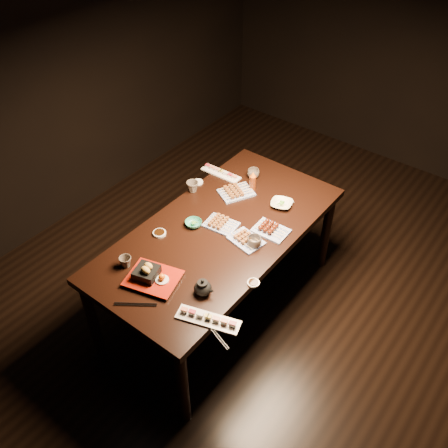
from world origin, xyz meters
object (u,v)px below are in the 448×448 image
at_px(teacup_near_left, 126,262).
at_px(edamame_bowl_cream, 281,204).
at_px(dining_table, 220,270).
at_px(teapot, 203,287).
at_px(yakitori_plate_left, 236,190).
at_px(sushi_platter_near, 208,318).
at_px(yakitori_plate_right, 246,238).
at_px(sushi_platter_far, 221,172).
at_px(teacup_far_left, 192,187).
at_px(yakitori_plate_center, 221,222).
at_px(teacup_far_right, 253,174).
at_px(condiment_bottle, 253,180).
at_px(teacup_mid_right, 254,242).
at_px(tempura_tray, 153,274).
at_px(edamame_bowl_green, 194,223).

bearing_deg(teacup_near_left, edamame_bowl_cream, 67.96).
distance_m(dining_table, teapot, 0.70).
distance_m(yakitori_plate_left, teacup_near_left, 1.00).
bearing_deg(sushi_platter_near, yakitori_plate_right, 89.83).
height_order(sushi_platter_far, teapot, teapot).
distance_m(teacup_near_left, teacup_far_left, 0.84).
bearing_deg(edamame_bowl_cream, sushi_platter_near, -78.23).
bearing_deg(yakitori_plate_right, yakitori_plate_center, -175.92).
distance_m(sushi_platter_far, teacup_far_right, 0.25).
distance_m(sushi_platter_far, edamame_bowl_cream, 0.57).
distance_m(yakitori_plate_center, yakitori_plate_right, 0.22).
bearing_deg(teacup_far_left, teacup_near_left, -78.50).
distance_m(dining_table, condiment_bottle, 0.68).
xyz_separation_m(sushi_platter_near, teacup_mid_right, (-0.14, 0.64, 0.01)).
xyz_separation_m(sushi_platter_far, edamame_bowl_cream, (0.57, -0.04, -0.00)).
bearing_deg(yakitori_plate_center, teacup_far_left, 149.95).
xyz_separation_m(sushi_platter_near, yakitori_plate_center, (-0.43, 0.66, 0.01)).
height_order(yakitori_plate_right, teacup_mid_right, teacup_mid_right).
height_order(tempura_tray, teacup_mid_right, tempura_tray).
bearing_deg(teacup_far_right, sushi_platter_far, -152.42).
relative_size(dining_table, sushi_platter_near, 5.01).
relative_size(dining_table, teapot, 14.67).
height_order(tempura_tray, teacup_far_left, tempura_tray).
bearing_deg(yakitori_plate_right, sushi_platter_near, -61.84).
relative_size(sushi_platter_far, teacup_far_right, 3.58).
relative_size(sushi_platter_far, teacup_far_left, 3.68).
height_order(dining_table, condiment_bottle, condiment_bottle).
xyz_separation_m(yakitori_plate_right, edamame_bowl_green, (-0.37, -0.09, -0.01)).
bearing_deg(teacup_far_right, yakitori_plate_left, -85.87).
distance_m(dining_table, yakitori_plate_center, 0.41).
relative_size(yakitori_plate_center, tempura_tray, 0.71).
xyz_separation_m(sushi_platter_near, edamame_bowl_cream, (-0.23, 1.08, -0.00)).
bearing_deg(dining_table, yakitori_plate_left, 96.02).
relative_size(tempura_tray, teacup_mid_right, 3.27).
xyz_separation_m(dining_table, edamame_bowl_green, (-0.17, -0.07, 0.39)).
xyz_separation_m(teacup_far_right, teapot, (0.43, -1.10, 0.02)).
distance_m(yakitori_plate_left, teacup_far_right, 0.24).
height_order(yakitori_plate_left, teacup_far_left, teacup_far_left).
xyz_separation_m(tempura_tray, teapot, (0.29, 0.11, -0.00)).
relative_size(edamame_bowl_cream, teapot, 1.18).
bearing_deg(edamame_bowl_green, edamame_bowl_cream, 56.61).
bearing_deg(edamame_bowl_green, tempura_tray, -75.83).
bearing_deg(teacup_far_right, condiment_bottle, -57.03).
bearing_deg(sushi_platter_near, edamame_bowl_green, 118.04).
bearing_deg(yakitori_plate_right, edamame_bowl_cream, 102.52).
bearing_deg(yakitori_plate_right, teacup_far_right, 131.73).
height_order(yakitori_plate_center, edamame_bowl_cream, yakitori_plate_center).
height_order(teacup_far_left, teacup_far_right, teacup_far_left).
distance_m(yakitori_plate_right, teacup_near_left, 0.77).
height_order(sushi_platter_near, teacup_near_left, teacup_near_left).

